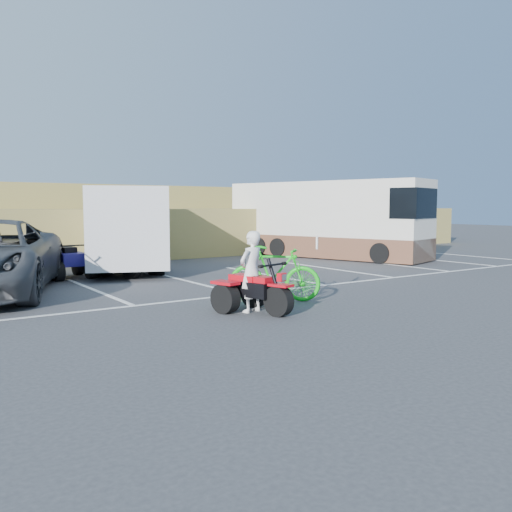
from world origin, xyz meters
TOP-DOWN VIEW (x-y plane):
  - ground at (0.00, 0.00)m, footprint 100.00×100.00m
  - parking_stripes at (0.87, 4.07)m, footprint 28.00×5.16m
  - grass_embankment at (0.00, 15.48)m, footprint 40.00×8.50m
  - red_trike_atv at (-0.97, 0.31)m, footprint 1.55×1.83m
  - rider at (-1.01, 0.45)m, footprint 0.67×0.53m
  - green_dirt_bike at (0.13, 1.23)m, footprint 1.87×1.83m
  - cargo_trailer at (-0.44, 8.54)m, footprint 4.20×6.16m
  - rv_motorhome at (8.19, 8.55)m, footprint 4.50×8.80m
  - quad_atv_blue at (-2.58, 7.77)m, footprint 1.28×1.65m
  - quad_atv_green at (-0.87, 7.31)m, footprint 1.78×1.97m

SIDE VIEW (x-z plane):
  - ground at x=0.00m, z-range 0.00..0.00m
  - red_trike_atv at x=-0.97m, z-range -0.51..0.51m
  - quad_atv_blue at x=-2.58m, z-range -0.51..0.51m
  - quad_atv_green at x=-0.87m, z-range -0.53..0.53m
  - parking_stripes at x=0.87m, z-range 0.00..0.01m
  - green_dirt_bike at x=0.13m, z-range 0.00..1.23m
  - rider at x=-1.01m, z-range 0.00..1.62m
  - rv_motorhome at x=8.19m, z-range -0.20..2.87m
  - grass_embankment at x=0.00m, z-range -0.13..2.97m
  - cargo_trailer at x=-0.44m, z-range 0.11..2.78m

